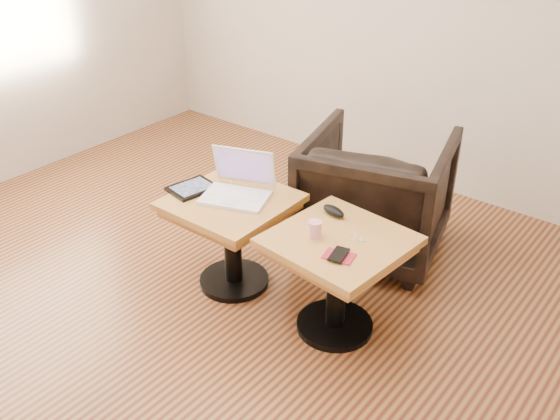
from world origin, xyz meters
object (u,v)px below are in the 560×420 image
Objects in this scene: side_table_left at (232,221)px; laptop at (238,187)px; armchair at (376,194)px; side_table_right at (338,262)px; striped_cup at (315,229)px.

laptop is at bearing 82.78° from side_table_left.
side_table_right is at bearing 92.65° from armchair.
armchair is (0.42, 0.82, -0.04)m from side_table_left.
laptop is at bearing -176.43° from side_table_right.
armchair reaches higher than striped_cup.
laptop is 0.90m from armchair.
striped_cup is at bearing -3.34° from side_table_left.
laptop reaches higher than side_table_left.
laptop is at bearing 46.21° from armchair.
side_table_right is at bearing 2.47° from side_table_left.
side_table_left is at bearing 47.50° from armchair.
side_table_left is 0.19m from laptop.
striped_cup is (-0.10, -0.06, 0.18)m from side_table_right.
armchair is (-0.25, 0.78, -0.04)m from side_table_right.
striped_cup is (0.57, -0.08, -0.01)m from laptop.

